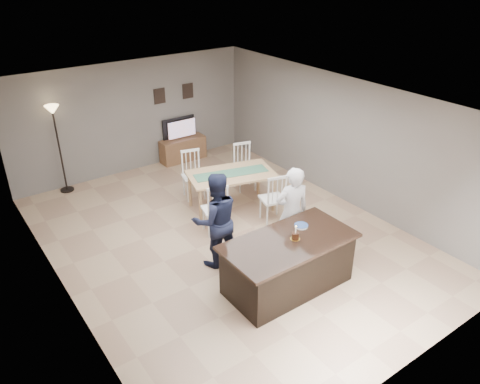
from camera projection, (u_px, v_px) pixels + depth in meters
floor at (226, 237)px, 9.03m from camera, size 8.00×8.00×0.00m
room_shell at (224, 158)px, 8.26m from camera, size 8.00×8.00×8.00m
kitchen_island at (288, 263)px, 7.53m from camera, size 2.15×1.10×0.90m
tv_console at (183, 149)px, 12.24m from camera, size 1.20×0.40×0.60m
television at (180, 128)px, 12.03m from camera, size 0.91×0.12×0.53m
tv_screen_glow at (182, 129)px, 11.97m from camera, size 0.78×0.00×0.78m
picture_frames at (174, 93)px, 11.69m from camera, size 1.10×0.02×0.38m
doorway at (119, 319)px, 5.25m from camera, size 0.00×2.10×2.65m
woman at (292, 212)px, 8.20m from camera, size 0.71×0.57×1.70m
man at (216, 220)px, 7.93m from camera, size 0.98×0.84×1.73m
birthday_cake at (295, 236)px, 7.33m from camera, size 0.16×0.16×0.25m
plate_stack at (301, 226)px, 7.67m from camera, size 0.23×0.23×0.04m
dining_table at (231, 179)px, 9.75m from camera, size 2.14×2.35×1.08m
floor_lamp at (55, 126)px, 10.08m from camera, size 0.30×0.30×2.02m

